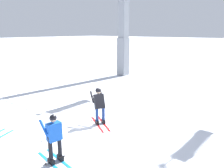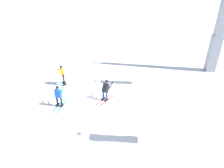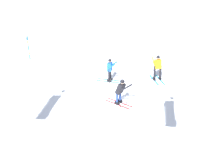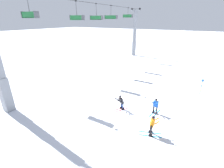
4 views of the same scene
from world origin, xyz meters
TOP-DOWN VIEW (x-y plane):
  - ground_plane at (0.00, 0.00)m, footprint 260.00×260.00m
  - skier_carving_main at (-0.64, -0.11)m, footprint 1.74×1.30m
  - lift_tower_near at (-6.51, 9.34)m, footprint 0.82×2.48m
  - skier_distant_downhill at (0.42, -3.25)m, footprint 1.80×0.73m

SIDE VIEW (x-z plane):
  - ground_plane at x=0.00m, z-range 0.00..0.00m
  - skier_distant_downhill at x=0.42m, z-range 0.10..1.70m
  - skier_carving_main at x=-0.64m, z-range 0.06..1.77m
  - lift_tower_near at x=-6.51m, z-range -0.95..9.82m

